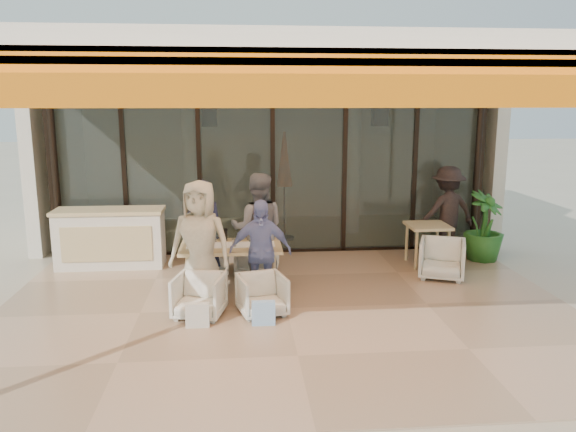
# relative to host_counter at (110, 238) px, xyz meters

# --- Properties ---
(ground) EXTENTS (70.00, 70.00, 0.00)m
(ground) POSITION_rel_host_counter_xyz_m (2.86, -2.30, -0.53)
(ground) COLOR #C6B293
(ground) RESTS_ON ground
(terrace_floor) EXTENTS (8.00, 6.00, 0.01)m
(terrace_floor) POSITION_rel_host_counter_xyz_m (2.86, -2.30, -0.53)
(terrace_floor) COLOR tan
(terrace_floor) RESTS_ON ground
(terrace_structure) EXTENTS (8.00, 6.00, 3.40)m
(terrace_structure) POSITION_rel_host_counter_xyz_m (2.86, -2.56, 2.72)
(terrace_structure) COLOR silver
(terrace_structure) RESTS_ON ground
(glass_storefront) EXTENTS (8.08, 0.10, 3.20)m
(glass_storefront) POSITION_rel_host_counter_xyz_m (2.86, 0.70, 1.07)
(glass_storefront) COLOR #9EADA3
(glass_storefront) RESTS_ON ground
(interior_block) EXTENTS (9.05, 3.62, 3.52)m
(interior_block) POSITION_rel_host_counter_xyz_m (2.87, 3.02, 1.70)
(interior_block) COLOR silver
(interior_block) RESTS_ON ground
(host_counter) EXTENTS (1.85, 0.65, 1.04)m
(host_counter) POSITION_rel_host_counter_xyz_m (0.00, 0.00, 0.00)
(host_counter) COLOR silver
(host_counter) RESTS_ON ground
(dining_table) EXTENTS (1.50, 0.90, 0.93)m
(dining_table) POSITION_rel_host_counter_xyz_m (2.09, -1.50, 0.16)
(dining_table) COLOR #D6C082
(dining_table) RESTS_ON ground
(chair_far_left) EXTENTS (0.73, 0.70, 0.70)m
(chair_far_left) POSITION_rel_host_counter_xyz_m (1.68, -0.56, -0.18)
(chair_far_left) COLOR white
(chair_far_left) RESTS_ON ground
(chair_far_right) EXTENTS (0.77, 0.74, 0.71)m
(chair_far_right) POSITION_rel_host_counter_xyz_m (2.52, -0.56, -0.18)
(chair_far_right) COLOR white
(chair_far_right) RESTS_ON ground
(chair_near_left) EXTENTS (0.74, 0.71, 0.65)m
(chair_near_left) POSITION_rel_host_counter_xyz_m (1.68, -2.46, -0.21)
(chair_near_left) COLOR white
(chair_near_left) RESTS_ON ground
(chair_near_right) EXTENTS (0.72, 0.70, 0.62)m
(chair_near_right) POSITION_rel_host_counter_xyz_m (2.52, -2.46, -0.22)
(chair_near_right) COLOR white
(chair_near_right) RESTS_ON ground
(diner_navy) EXTENTS (0.67, 0.49, 1.68)m
(diner_navy) POSITION_rel_host_counter_xyz_m (1.68, -1.06, 0.31)
(diner_navy) COLOR #1A1D3A
(diner_navy) RESTS_ON ground
(diner_grey) EXTENTS (0.92, 0.74, 1.77)m
(diner_grey) POSITION_rel_host_counter_xyz_m (2.52, -1.06, 0.35)
(diner_grey) COLOR slate
(diner_grey) RESTS_ON ground
(diner_cream) EXTENTS (0.99, 0.78, 1.79)m
(diner_cream) POSITION_rel_host_counter_xyz_m (1.68, -1.96, 0.36)
(diner_cream) COLOR beige
(diner_cream) RESTS_ON ground
(diner_periwinkle) EXTENTS (0.90, 0.40, 1.51)m
(diner_periwinkle) POSITION_rel_host_counter_xyz_m (2.52, -1.96, 0.22)
(diner_periwinkle) COLOR #7B88CD
(diner_periwinkle) RESTS_ON ground
(tote_bag_cream) EXTENTS (0.30, 0.10, 0.34)m
(tote_bag_cream) POSITION_rel_host_counter_xyz_m (1.68, -2.86, -0.36)
(tote_bag_cream) COLOR silver
(tote_bag_cream) RESTS_ON ground
(tote_bag_blue) EXTENTS (0.30, 0.10, 0.34)m
(tote_bag_blue) POSITION_rel_host_counter_xyz_m (2.52, -2.86, -0.36)
(tote_bag_blue) COLOR #99BFD8
(tote_bag_blue) RESTS_ON ground
(side_table) EXTENTS (0.70, 0.70, 0.74)m
(side_table) POSITION_rel_host_counter_xyz_m (5.51, -0.36, 0.11)
(side_table) COLOR #D6C082
(side_table) RESTS_ON ground
(side_chair) EXTENTS (0.90, 0.87, 0.72)m
(side_chair) POSITION_rel_host_counter_xyz_m (5.51, -1.11, -0.17)
(side_chair) COLOR white
(side_chair) RESTS_ON ground
(standing_woman) EXTENTS (1.18, 0.80, 1.69)m
(standing_woman) POSITION_rel_host_counter_xyz_m (6.07, 0.23, 0.31)
(standing_woman) COLOR black
(standing_woman) RESTS_ON ground
(potted_palm) EXTENTS (1.00, 1.00, 1.27)m
(potted_palm) POSITION_rel_host_counter_xyz_m (6.62, -0.17, 0.11)
(potted_palm) COLOR #1E5919
(potted_palm) RESTS_ON ground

